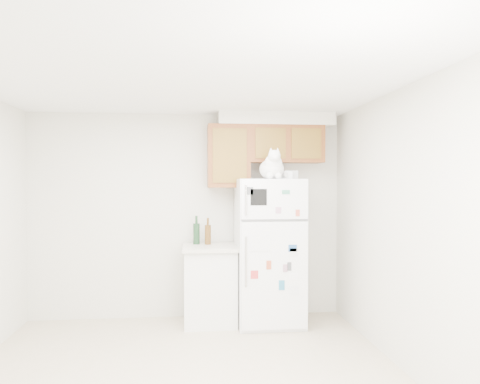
{
  "coord_description": "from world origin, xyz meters",
  "views": [
    {
      "loc": [
        0.04,
        -3.8,
        1.66
      ],
      "look_at": [
        0.61,
        1.55,
        1.55
      ],
      "focal_mm": 35.0,
      "sensor_mm": 36.0,
      "label": 1
    }
  ],
  "objects": [
    {
      "name": "base_counter",
      "position": [
        0.27,
        1.68,
        0.46
      ],
      "size": [
        0.64,
        0.64,
        0.92
      ],
      "color": "white",
      "rests_on": "ground_plane"
    },
    {
      "name": "room_shell",
      "position": [
        0.12,
        0.24,
        1.67
      ],
      "size": [
        3.84,
        4.04,
        2.52
      ],
      "color": "beige",
      "rests_on": "ground_plane"
    },
    {
      "name": "bottle_amber",
      "position": [
        0.25,
        1.78,
        1.08
      ],
      "size": [
        0.07,
        0.07,
        0.32
      ],
      "primitive_type": null,
      "color": "#593814",
      "rests_on": "base_counter"
    },
    {
      "name": "cat",
      "position": [
        0.97,
        1.43,
        1.83
      ],
      "size": [
        0.34,
        0.5,
        0.35
      ],
      "color": "white",
      "rests_on": "refrigerator"
    },
    {
      "name": "storage_box_back",
      "position": [
        1.2,
        1.64,
        1.75
      ],
      "size": [
        0.21,
        0.18,
        0.1
      ],
      "primitive_type": "cube",
      "rotation": [
        0.0,
        0.0,
        0.35
      ],
      "color": "white",
      "rests_on": "refrigerator"
    },
    {
      "name": "bottle_green",
      "position": [
        0.11,
        1.82,
        1.09
      ],
      "size": [
        0.08,
        0.08,
        0.34
      ],
      "primitive_type": null,
      "color": "#19381E",
      "rests_on": "base_counter"
    },
    {
      "name": "storage_box_front",
      "position": [
        1.15,
        1.57,
        1.74
      ],
      "size": [
        0.17,
        0.13,
        0.09
      ],
      "primitive_type": "cube",
      "rotation": [
        0.0,
        0.0,
        -0.17
      ],
      "color": "white",
      "rests_on": "refrigerator"
    },
    {
      "name": "refrigerator",
      "position": [
        0.96,
        1.61,
        0.85
      ],
      "size": [
        0.76,
        0.78,
        1.7
      ],
      "color": "white",
      "rests_on": "ground_plane"
    }
  ]
}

